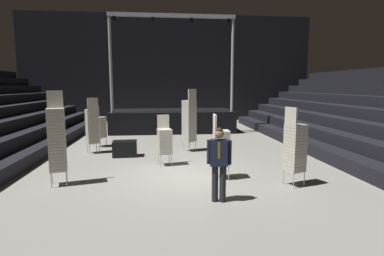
# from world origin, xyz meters

# --- Properties ---
(ground_plane) EXTENTS (22.00, 30.00, 0.10)m
(ground_plane) POSITION_xyz_m (0.00, 0.00, -0.05)
(ground_plane) COLOR gray
(arena_end_wall) EXTENTS (22.00, 0.30, 8.00)m
(arena_end_wall) POSITION_xyz_m (0.00, 15.00, 4.00)
(arena_end_wall) COLOR black
(arena_end_wall) RESTS_ON ground_plane
(stage_riser) EXTENTS (7.11, 3.27, 6.49)m
(stage_riser) POSITION_xyz_m (0.00, 9.41, 0.70)
(stage_riser) COLOR black
(stage_riser) RESTS_ON ground_plane
(man_with_tie) EXTENTS (0.57, 0.32, 1.75)m
(man_with_tie) POSITION_xyz_m (0.61, -2.17, 0.99)
(man_with_tie) COLOR black
(man_with_tie) RESTS_ON ground_plane
(chair_stack_front_left) EXTENTS (0.52, 0.52, 1.71)m
(chair_stack_front_left) POSITION_xyz_m (-0.59, 1.31, 0.86)
(chair_stack_front_left) COLOR #B2B5BA
(chair_stack_front_left) RESTS_ON ground_plane
(chair_stack_front_right) EXTENTS (0.45, 0.45, 1.88)m
(chair_stack_front_right) POSITION_xyz_m (1.01, -0.40, 0.94)
(chair_stack_front_right) COLOR #B2B5BA
(chair_stack_front_right) RESTS_ON ground_plane
(chair_stack_mid_left) EXTENTS (0.54, 0.54, 2.56)m
(chair_stack_mid_left) POSITION_xyz_m (-3.49, -0.52, 1.28)
(chair_stack_mid_left) COLOR #B2B5BA
(chair_stack_mid_left) RESTS_ON ground_plane
(chair_stack_mid_right) EXTENTS (0.61, 0.61, 1.79)m
(chair_stack_mid_right) POSITION_xyz_m (-3.41, 4.86, 0.90)
(chair_stack_mid_right) COLOR #B2B5BA
(chair_stack_mid_right) RESTS_ON ground_plane
(chair_stack_mid_centre) EXTENTS (0.59, 0.59, 2.22)m
(chair_stack_mid_centre) POSITION_xyz_m (-3.43, 3.54, 1.11)
(chair_stack_mid_centre) COLOR #B2B5BA
(chair_stack_mid_centre) RESTS_ON ground_plane
(chair_stack_rear_left) EXTENTS (0.57, 0.57, 2.14)m
(chair_stack_rear_left) POSITION_xyz_m (2.85, -1.22, 1.07)
(chair_stack_rear_left) COLOR #B2B5BA
(chair_stack_rear_left) RESTS_ON ground_plane
(chair_stack_rear_right) EXTENTS (0.61, 0.61, 2.56)m
(chair_stack_rear_right) POSITION_xyz_m (0.46, 3.53, 1.28)
(chair_stack_rear_right) COLOR #B2B5BA
(chair_stack_rear_right) RESTS_ON ground_plane
(equipment_road_case) EXTENTS (0.93, 0.64, 0.60)m
(equipment_road_case) POSITION_xyz_m (-2.09, 2.79, 0.30)
(equipment_road_case) COLOR black
(equipment_road_case) RESTS_ON ground_plane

